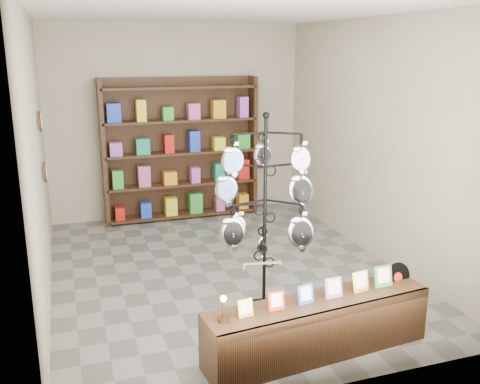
% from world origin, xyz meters
% --- Properties ---
extents(ground, '(5.00, 5.00, 0.00)m').
position_xyz_m(ground, '(0.00, 0.00, 0.00)').
color(ground, slate).
rests_on(ground, ground).
extents(room_envelope, '(5.00, 5.00, 5.00)m').
position_xyz_m(room_envelope, '(0.00, 0.00, 1.85)').
color(room_envelope, '#ADA48B').
rests_on(room_envelope, ground).
extents(display_tree, '(1.08, 1.05, 2.04)m').
position_xyz_m(display_tree, '(0.09, -1.11, 1.18)').
color(display_tree, black).
rests_on(display_tree, ground).
extents(front_shelf, '(2.11, 0.63, 0.73)m').
position_xyz_m(front_shelf, '(0.25, -2.02, 0.26)').
color(front_shelf, black).
rests_on(front_shelf, ground).
extents(back_shelving, '(2.42, 0.36, 2.20)m').
position_xyz_m(back_shelving, '(0.00, 2.30, 1.03)').
color(back_shelving, black).
rests_on(back_shelving, ground).
extents(wall_clocks, '(0.03, 0.24, 0.84)m').
position_xyz_m(wall_clocks, '(-1.97, 0.80, 1.50)').
color(wall_clocks, black).
rests_on(wall_clocks, ground).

